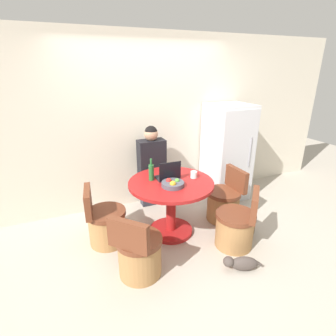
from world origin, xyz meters
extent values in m
plane|color=#B2A899|center=(0.00, 0.00, 0.00)|extent=(12.00, 12.00, 0.00)
cube|color=beige|center=(0.00, 1.36, 1.30)|extent=(7.00, 0.06, 2.60)
cube|color=silver|center=(1.27, 0.99, 0.79)|extent=(0.65, 0.64, 1.57)
cube|color=silver|center=(1.27, 0.67, 0.79)|extent=(0.63, 0.01, 1.48)
cylinder|color=gray|center=(1.47, 0.66, 0.86)|extent=(0.02, 0.02, 0.47)
cylinder|color=maroon|center=(-0.02, 0.33, 0.03)|extent=(0.58, 0.58, 0.05)
cylinder|color=maroon|center=(-0.02, 0.33, 0.38)|extent=(0.13, 0.13, 0.66)
cylinder|color=maroon|center=(-0.02, 0.33, 0.73)|extent=(1.09, 1.09, 0.04)
cylinder|color=#9E7042|center=(0.81, 0.34, 0.20)|extent=(0.46, 0.46, 0.40)
cylinder|color=brown|center=(0.81, 0.34, 0.43)|extent=(0.49, 0.49, 0.06)
cube|color=brown|center=(1.01, 0.34, 0.61)|extent=(0.08, 0.44, 0.31)
cylinder|color=#9E7042|center=(-0.63, -0.24, 0.20)|extent=(0.46, 0.46, 0.40)
cylinder|color=brown|center=(-0.63, -0.24, 0.43)|extent=(0.49, 0.49, 0.06)
cube|color=brown|center=(-0.77, -0.38, 0.61)|extent=(0.35, 0.37, 0.31)
cylinder|color=#9E7042|center=(0.60, -0.23, 0.20)|extent=(0.46, 0.46, 0.40)
cylinder|color=brown|center=(0.60, -0.23, 0.43)|extent=(0.49, 0.49, 0.06)
cube|color=brown|center=(0.74, -0.36, 0.61)|extent=(0.35, 0.37, 0.31)
cylinder|color=#9E7042|center=(-0.85, 0.44, 0.20)|extent=(0.46, 0.46, 0.40)
cylinder|color=brown|center=(-0.85, 0.44, 0.43)|extent=(0.49, 0.49, 0.06)
cube|color=brown|center=(-1.04, 0.46, 0.61)|extent=(0.13, 0.44, 0.31)
cube|color=#2D2D38|center=(-0.02, 1.19, 0.23)|extent=(0.28, 0.16, 0.45)
cube|color=#2D2D38|center=(-0.02, 1.13, 0.52)|extent=(0.32, 0.36, 0.14)
cube|color=black|center=(-0.02, 1.05, 0.85)|extent=(0.40, 0.22, 0.52)
sphere|color=tan|center=(-0.02, 1.05, 1.20)|extent=(0.20, 0.20, 0.20)
sphere|color=black|center=(-0.02, 1.05, 1.23)|extent=(0.19, 0.19, 0.19)
cube|color=#232328|center=(-0.02, 0.45, 0.76)|extent=(0.29, 0.20, 0.02)
cube|color=black|center=(-0.02, 0.35, 0.88)|extent=(0.29, 0.01, 0.23)
cylinder|color=#4C4C56|center=(-0.05, 0.19, 0.78)|extent=(0.28, 0.28, 0.05)
sphere|color=#4C9333|center=(0.01, 0.21, 0.81)|extent=(0.06, 0.06, 0.06)
sphere|color=red|center=(-0.08, 0.25, 0.81)|extent=(0.07, 0.07, 0.07)
sphere|color=orange|center=(-0.08, 0.14, 0.81)|extent=(0.07, 0.07, 0.07)
cylinder|color=white|center=(0.31, 0.33, 0.79)|extent=(0.09, 0.09, 0.09)
cylinder|color=#23602D|center=(-0.23, 0.47, 0.85)|extent=(0.07, 0.07, 0.21)
cylinder|color=#23602D|center=(-0.23, 0.47, 1.00)|extent=(0.03, 0.03, 0.08)
ellipsoid|color=#473D38|center=(0.44, -0.65, 0.08)|extent=(0.33, 0.23, 0.17)
sphere|color=#473D38|center=(0.28, -0.58, 0.11)|extent=(0.12, 0.12, 0.12)
cylinder|color=#473D38|center=(0.57, -0.70, 0.10)|extent=(0.13, 0.08, 0.10)
cube|color=brown|center=(0.84, -0.09, 0.13)|extent=(0.30, 0.14, 0.26)
camera|label=1|loc=(-1.22, -2.45, 2.11)|focal=28.00mm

